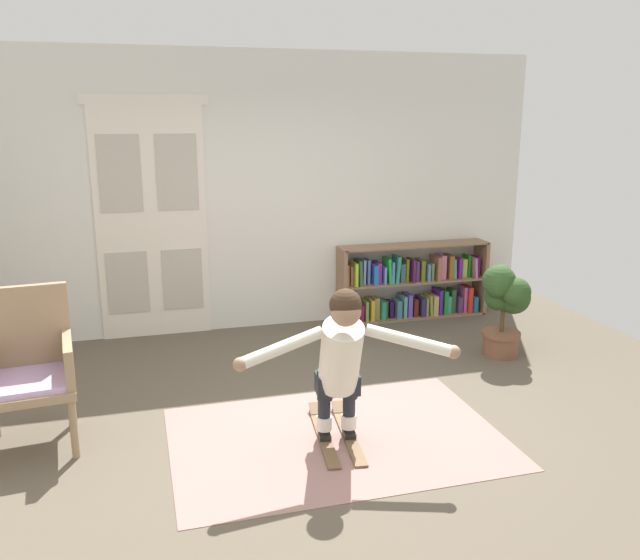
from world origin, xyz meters
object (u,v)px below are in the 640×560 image
(potted_plant, at_px, (505,302))
(person_skier, at_px, (341,355))
(bookshelf, at_px, (413,286))
(skis_pair, at_px, (336,433))
(wicker_chair, at_px, (27,365))

(potted_plant, height_order, person_skier, person_skier)
(bookshelf, xyz_separation_m, person_skier, (-1.71, -2.70, 0.33))
(bookshelf, bearing_deg, skis_pair, -123.83)
(potted_plant, relative_size, person_skier, 0.62)
(bookshelf, xyz_separation_m, potted_plant, (0.34, -1.38, 0.17))
(skis_pair, relative_size, person_skier, 0.64)
(bookshelf, height_order, skis_pair, bookshelf)
(person_skier, bearing_deg, bookshelf, 57.74)
(wicker_chair, bearing_deg, person_skier, -18.27)
(potted_plant, distance_m, person_skier, 2.44)
(skis_pair, bearing_deg, wicker_chair, 166.75)
(wicker_chair, distance_m, potted_plant, 4.15)
(skis_pair, bearing_deg, potted_plant, 29.26)
(wicker_chair, xyz_separation_m, skis_pair, (2.08, -0.49, -0.56))
(person_skier, bearing_deg, potted_plant, 32.91)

